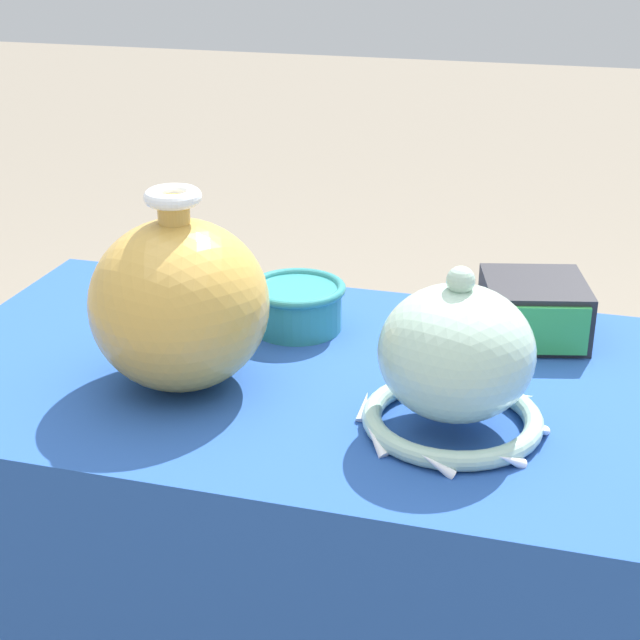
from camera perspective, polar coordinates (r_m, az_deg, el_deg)
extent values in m
cylinder|color=olive|center=(1.73, -12.35, -8.78)|extent=(0.04, 0.04, 0.66)
cube|color=olive|center=(1.21, 4.09, -4.39)|extent=(1.16, 0.55, 0.03)
cube|color=#234C9E|center=(1.20, 4.11, -3.63)|extent=(1.18, 0.57, 0.01)
cube|color=#234C9E|center=(1.05, 0.49, -17.56)|extent=(1.18, 0.01, 0.29)
ellipsoid|color=gold|center=(1.16, -8.18, 0.89)|extent=(0.21, 0.21, 0.20)
cylinder|color=gold|center=(1.12, -8.51, 6.26)|extent=(0.04, 0.04, 0.03)
torus|color=white|center=(1.12, -8.57, 7.11)|extent=(0.07, 0.07, 0.02)
torus|color=#A8CCB7|center=(1.10, 7.70, -5.70)|extent=(0.20, 0.20, 0.02)
ellipsoid|color=#A8CCB7|center=(1.06, 7.93, -1.88)|extent=(0.17, 0.17, 0.15)
sphere|color=#A8CCB7|center=(1.03, 8.19, 2.30)|extent=(0.03, 0.03, 0.03)
cone|color=white|center=(1.09, 12.93, -6.30)|extent=(0.01, 0.04, 0.03)
cone|color=white|center=(1.16, 11.71, -4.44)|extent=(0.04, 0.04, 0.03)
cone|color=white|center=(1.19, 8.43, -3.40)|extent=(0.04, 0.01, 0.03)
cone|color=white|center=(1.17, 4.78, -3.63)|extent=(0.04, 0.04, 0.03)
cone|color=white|center=(1.12, 2.58, -5.06)|extent=(0.01, 0.04, 0.03)
cone|color=white|center=(1.05, 3.25, -7.05)|extent=(0.04, 0.04, 0.03)
cone|color=white|center=(1.01, 6.84, -8.38)|extent=(0.04, 0.01, 0.03)
cone|color=white|center=(1.03, 11.03, -8.02)|extent=(0.04, 0.04, 0.03)
cube|color=#232328|center=(1.33, 12.32, 0.63)|extent=(0.16, 0.16, 0.08)
cube|color=green|center=(1.27, 12.84, -0.62)|extent=(0.11, 0.03, 0.06)
cylinder|color=teal|center=(1.33, -1.35, 0.69)|extent=(0.12, 0.12, 0.06)
torus|color=teal|center=(1.32, -1.36, 1.86)|extent=(0.13, 0.13, 0.01)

